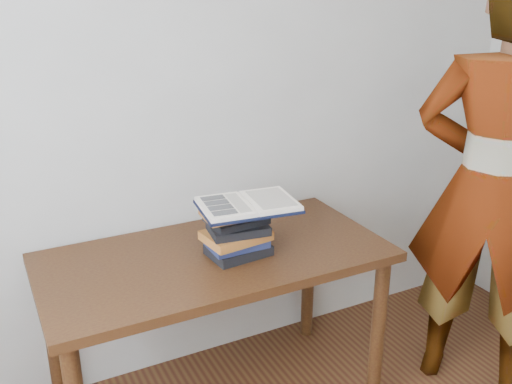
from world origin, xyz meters
TOP-DOWN VIEW (x-y plane):
  - desk at (-0.01, 1.38)m, footprint 1.33×0.66m
  - book_stack at (0.06, 1.33)m, footprint 0.26×0.20m
  - open_book at (0.10, 1.32)m, footprint 0.38×0.29m
  - reader at (1.06, 1.03)m, footprint 0.74×0.79m

SIDE VIEW (x-z plane):
  - desk at x=-0.01m, z-range 0.26..0.97m
  - book_stack at x=0.06m, z-range 0.71..0.90m
  - reader at x=1.06m, z-range 0.00..1.80m
  - open_book at x=0.10m, z-range 0.90..0.93m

